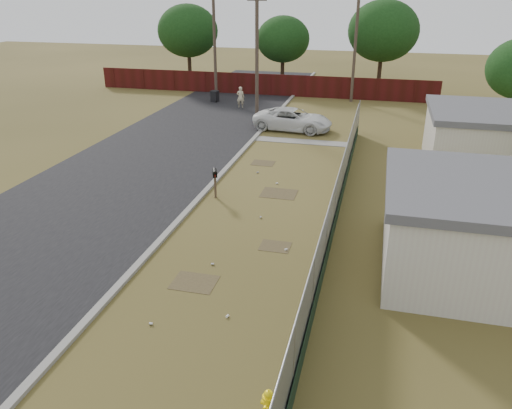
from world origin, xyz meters
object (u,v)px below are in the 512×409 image
(fire_hydrant, at_px, (268,404))
(trash_bin, at_px, (215,96))
(pickup_truck, at_px, (293,119))
(mailbox, at_px, (215,175))
(pedestrian, at_px, (241,97))

(fire_hydrant, relative_size, trash_bin, 0.85)
(pickup_truck, bearing_deg, fire_hydrant, -165.08)
(fire_hydrant, height_order, mailbox, mailbox)
(fire_hydrant, height_order, trash_bin, trash_bin)
(mailbox, distance_m, pedestrian, 18.17)
(mailbox, relative_size, pedestrian, 0.81)
(mailbox, bearing_deg, pickup_truck, 83.97)
(mailbox, height_order, pedestrian, pedestrian)
(mailbox, relative_size, trash_bin, 1.48)
(mailbox, bearing_deg, trash_bin, 108.57)
(mailbox, height_order, trash_bin, mailbox)
(mailbox, bearing_deg, fire_hydrant, -66.37)
(pedestrian, relative_size, trash_bin, 1.82)
(mailbox, xyz_separation_m, pedestrian, (-3.85, 17.76, -0.23))
(fire_hydrant, xyz_separation_m, pickup_truck, (-3.78, 23.78, 0.35))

